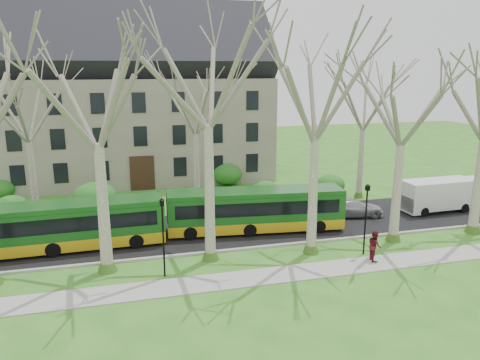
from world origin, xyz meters
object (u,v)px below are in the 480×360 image
object	(u,v)px
van_a	(437,196)
pedestrian_b	(375,246)
bus_follow	(256,210)
bus_lead	(64,226)
sedan	(353,208)

from	to	relation	value
van_a	pedestrian_b	world-z (taller)	van_a
bus_follow	van_a	xyz separation A→B (m)	(15.01, 0.65, -0.25)
van_a	pedestrian_b	distance (m)	12.25
bus_lead	bus_follow	bearing A→B (deg)	-0.76
sedan	pedestrian_b	xyz separation A→B (m)	(-2.85, -7.87, 0.24)
sedan	bus_lead	bearing A→B (deg)	102.82
bus_follow	sedan	distance (m)	8.19
bus_follow	van_a	bearing A→B (deg)	8.62
bus_follow	bus_lead	bearing A→B (deg)	-172.98
van_a	pedestrian_b	bearing A→B (deg)	-144.48
bus_lead	sedan	world-z (taller)	bus_lead
sedan	pedestrian_b	bearing A→B (deg)	169.10
bus_follow	pedestrian_b	distance (m)	8.51
bus_follow	van_a	distance (m)	15.02
van_a	sedan	bearing A→B (deg)	174.30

